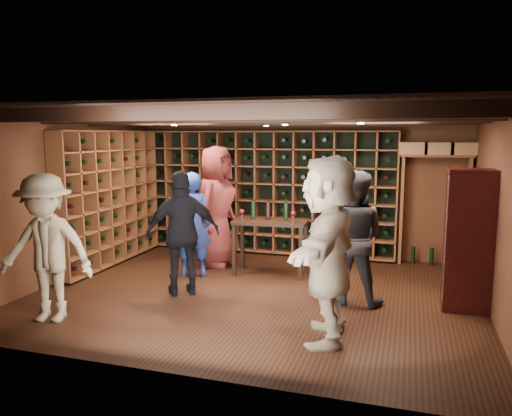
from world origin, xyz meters
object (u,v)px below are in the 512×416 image
(display_cabinet, at_px, (467,243))
(guest_beige, at_px, (328,249))
(man_grey_suit, at_px, (353,237))
(tasting_table, at_px, (270,227))
(man_blue_shirt, at_px, (192,224))
(guest_red_floral, at_px, (216,206))
(guest_khaki, at_px, (46,248))
(guest_woman_black, at_px, (183,233))

(display_cabinet, height_order, guest_beige, guest_beige)
(man_grey_suit, bearing_deg, guest_beige, 89.17)
(man_grey_suit, bearing_deg, tasting_table, -30.96)
(man_blue_shirt, relative_size, man_grey_suit, 0.94)
(man_grey_suit, height_order, guest_beige, guest_beige)
(man_blue_shirt, distance_m, guest_beige, 3.01)
(guest_red_floral, relative_size, guest_beige, 1.01)
(guest_beige, bearing_deg, guest_khaki, -86.71)
(guest_woman_black, relative_size, guest_khaki, 0.98)
(guest_beige, bearing_deg, guest_woman_black, -118.12)
(guest_red_floral, height_order, guest_beige, guest_red_floral)
(man_grey_suit, relative_size, guest_woman_black, 1.02)
(man_grey_suit, distance_m, guest_beige, 1.30)
(man_blue_shirt, bearing_deg, guest_woman_black, 85.59)
(man_grey_suit, height_order, tasting_table, man_grey_suit)
(display_cabinet, relative_size, man_blue_shirt, 1.07)
(guest_khaki, xyz_separation_m, tasting_table, (1.98, 2.70, -0.11))
(man_grey_suit, height_order, guest_khaki, guest_khaki)
(guest_red_floral, xyz_separation_m, tasting_table, (1.01, -0.28, -0.24))
(guest_woman_black, xyz_separation_m, guest_khaki, (-1.11, -1.37, 0.02))
(guest_khaki, relative_size, tasting_table, 1.50)
(display_cabinet, height_order, guest_khaki, guest_khaki)
(display_cabinet, relative_size, tasting_table, 1.49)
(guest_khaki, height_order, tasting_table, guest_khaki)
(man_blue_shirt, bearing_deg, man_grey_suit, 147.01)
(display_cabinet, relative_size, guest_woman_black, 1.02)
(display_cabinet, bearing_deg, guest_woman_black, -171.85)
(tasting_table, bearing_deg, man_blue_shirt, -160.64)
(man_blue_shirt, height_order, tasting_table, man_blue_shirt)
(guest_beige, bearing_deg, display_cabinet, 130.25)
(man_blue_shirt, distance_m, guest_khaki, 2.39)
(man_blue_shirt, relative_size, tasting_table, 1.40)
(guest_beige, height_order, tasting_table, guest_beige)
(display_cabinet, distance_m, guest_beige, 2.13)
(man_blue_shirt, xyz_separation_m, guest_khaki, (-0.85, -2.23, 0.06))
(man_grey_suit, xyz_separation_m, guest_beige, (-0.12, -1.29, 0.12))
(man_blue_shirt, distance_m, guest_red_floral, 0.77)
(guest_khaki, relative_size, guest_beige, 0.88)
(man_blue_shirt, relative_size, guest_beige, 0.82)
(tasting_table, bearing_deg, guest_beige, -63.94)
(man_grey_suit, bearing_deg, display_cabinet, -167.63)
(display_cabinet, distance_m, guest_khaki, 5.13)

